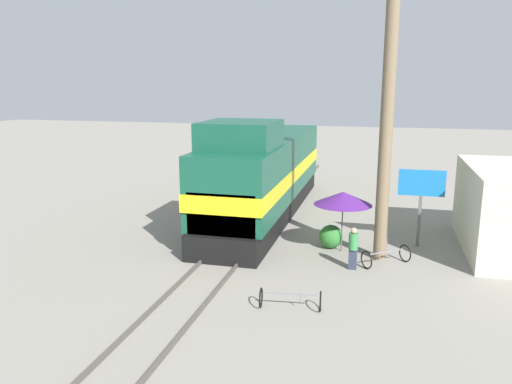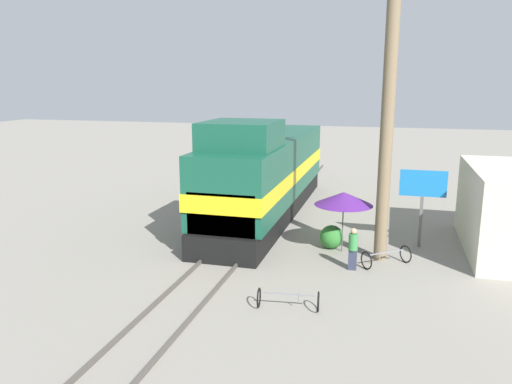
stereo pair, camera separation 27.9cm
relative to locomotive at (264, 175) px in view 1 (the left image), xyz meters
The scene contains 11 objects.
ground_plane 5.60m from the locomotive, 90.00° to the right, with size 120.00×120.00×0.00m, color gray.
rail_near 5.61m from the locomotive, 97.93° to the right, with size 0.08×42.87×0.15m, color #4C4742.
rail_far 5.61m from the locomotive, 82.07° to the right, with size 0.08×42.87×0.15m, color #4C4742.
locomotive is the anchor object (origin of this frame).
utility_pole 8.48m from the locomotive, 40.12° to the right, with size 1.80×0.49×11.61m.
vendor_umbrella 6.18m from the locomotive, 45.60° to the right, with size 2.34×2.34×2.48m.
billboard_sign 7.97m from the locomotive, 22.08° to the right, with size 1.86×0.12×3.25m.
shrub_cluster 5.91m from the locomotive, 46.90° to the right, with size 0.98×0.98×0.98m, color #2D722D.
person_bystander 8.13m from the locomotive, 52.37° to the right, with size 0.34×0.34×1.58m.
bicycle 8.50m from the locomotive, 42.77° to the right, with size 1.86×1.67×0.68m.
bicycle_spare 10.88m from the locomotive, 72.12° to the right, with size 1.91×0.81×0.61m.
Camera 1 is at (5.77, -18.92, 6.75)m, focal length 35.00 mm.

